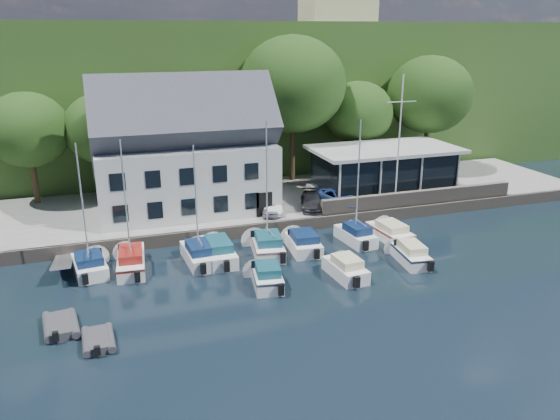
{
  "coord_description": "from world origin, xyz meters",
  "views": [
    {
      "loc": [
        -13.37,
        -27.09,
        15.2
      ],
      "look_at": [
        -1.35,
        9.0,
        2.61
      ],
      "focal_mm": 35.0,
      "sensor_mm": 36.0,
      "label": 1
    }
  ],
  "objects_px": {
    "boat_r1_3": "(218,248)",
    "car_white": "(272,205)",
    "harbor_building": "(185,157)",
    "boat_r1_6": "(358,184)",
    "car_dgrey": "(312,201)",
    "flagpole": "(399,142)",
    "boat_r2_4": "(410,252)",
    "boat_r1_2": "(196,198)",
    "car_silver": "(269,208)",
    "boat_r1_5": "(303,241)",
    "boat_r1_1": "(126,203)",
    "dinghy_0": "(61,324)",
    "boat_r1_4": "(267,190)",
    "boat_r1_7": "(390,230)",
    "club_pavilion": "(384,169)",
    "dinghy_1": "(98,339)",
    "boat_r2_2": "(267,274)",
    "car_blue": "(338,197)",
    "boat_r2_3": "(345,266)",
    "boat_r1_0": "(83,211)"
  },
  "relations": [
    {
      "from": "boat_r1_3",
      "to": "car_white",
      "type": "bearing_deg",
      "value": 44.65
    },
    {
      "from": "harbor_building",
      "to": "boat_r1_6",
      "type": "height_order",
      "value": "harbor_building"
    },
    {
      "from": "harbor_building",
      "to": "car_dgrey",
      "type": "bearing_deg",
      "value": -18.05
    },
    {
      "from": "flagpole",
      "to": "boat_r2_4",
      "type": "xyz_separation_m",
      "value": [
        -3.95,
        -9.0,
        -5.72
      ]
    },
    {
      "from": "boat_r1_2",
      "to": "boat_r1_6",
      "type": "bearing_deg",
      "value": -3.38
    },
    {
      "from": "car_dgrey",
      "to": "boat_r1_2",
      "type": "distance_m",
      "value": 12.53
    },
    {
      "from": "car_silver",
      "to": "boat_r1_5",
      "type": "height_order",
      "value": "car_silver"
    },
    {
      "from": "car_white",
      "to": "boat_r1_1",
      "type": "bearing_deg",
      "value": -146.42
    },
    {
      "from": "car_silver",
      "to": "boat_r1_2",
      "type": "relative_size",
      "value": 0.35
    },
    {
      "from": "boat_r1_6",
      "to": "dinghy_0",
      "type": "bearing_deg",
      "value": -168.13
    },
    {
      "from": "boat_r2_4",
      "to": "boat_r1_3",
      "type": "bearing_deg",
      "value": 166.25
    },
    {
      "from": "car_white",
      "to": "boat_r1_4",
      "type": "xyz_separation_m",
      "value": [
        -2.21,
        -5.93,
        3.18
      ]
    },
    {
      "from": "harbor_building",
      "to": "car_white",
      "type": "bearing_deg",
      "value": -26.71
    },
    {
      "from": "boat_r1_2",
      "to": "boat_r1_4",
      "type": "xyz_separation_m",
      "value": [
        4.91,
        0.01,
        0.15
      ]
    },
    {
      "from": "car_silver",
      "to": "boat_r1_3",
      "type": "relative_size",
      "value": 0.46
    },
    {
      "from": "boat_r1_7",
      "to": "dinghy_0",
      "type": "xyz_separation_m",
      "value": [
        -23.24,
        -6.36,
        -0.33
      ]
    },
    {
      "from": "boat_r1_3",
      "to": "boat_r1_4",
      "type": "xyz_separation_m",
      "value": [
        3.51,
        -0.2,
        3.99
      ]
    },
    {
      "from": "club_pavilion",
      "to": "boat_r1_4",
      "type": "height_order",
      "value": "boat_r1_4"
    },
    {
      "from": "boat_r1_3",
      "to": "dinghy_1",
      "type": "height_order",
      "value": "boat_r1_3"
    },
    {
      "from": "flagpole",
      "to": "boat_r1_1",
      "type": "xyz_separation_m",
      "value": [
        -22.23,
        -4.22,
        -1.84
      ]
    },
    {
      "from": "boat_r1_1",
      "to": "dinghy_0",
      "type": "relative_size",
      "value": 3.02
    },
    {
      "from": "flagpole",
      "to": "dinghy_1",
      "type": "bearing_deg",
      "value": -151.67
    },
    {
      "from": "club_pavilion",
      "to": "car_silver",
      "type": "height_order",
      "value": "club_pavilion"
    },
    {
      "from": "boat_r2_2",
      "to": "boat_r1_1",
      "type": "bearing_deg",
      "value": 155.39
    },
    {
      "from": "car_blue",
      "to": "flagpole",
      "type": "bearing_deg",
      "value": -34.87
    },
    {
      "from": "boat_r1_2",
      "to": "boat_r1_4",
      "type": "height_order",
      "value": "boat_r1_4"
    },
    {
      "from": "car_blue",
      "to": "boat_r1_2",
      "type": "relative_size",
      "value": 0.45
    },
    {
      "from": "boat_r2_4",
      "to": "dinghy_0",
      "type": "height_order",
      "value": "boat_r2_4"
    },
    {
      "from": "boat_r1_4",
      "to": "boat_r1_2",
      "type": "bearing_deg",
      "value": -170.88
    },
    {
      "from": "car_white",
      "to": "boat_r1_7",
      "type": "bearing_deg",
      "value": -30.94
    },
    {
      "from": "car_white",
      "to": "boat_r1_7",
      "type": "distance_m",
      "value": 9.72
    },
    {
      "from": "dinghy_1",
      "to": "boat_r2_3",
      "type": "bearing_deg",
      "value": 9.76
    },
    {
      "from": "club_pavilion",
      "to": "dinghy_0",
      "type": "height_order",
      "value": "club_pavilion"
    },
    {
      "from": "boat_r1_1",
      "to": "boat_r1_7",
      "type": "height_order",
      "value": "boat_r1_1"
    },
    {
      "from": "dinghy_0",
      "to": "boat_r1_6",
      "type": "bearing_deg",
      "value": 10.98
    },
    {
      "from": "harbor_building",
      "to": "boat_r2_2",
      "type": "height_order",
      "value": "harbor_building"
    },
    {
      "from": "boat_r1_0",
      "to": "boat_r1_5",
      "type": "bearing_deg",
      "value": -10.24
    },
    {
      "from": "boat_r1_0",
      "to": "boat_r1_1",
      "type": "distance_m",
      "value": 2.64
    },
    {
      "from": "boat_r1_5",
      "to": "dinghy_0",
      "type": "relative_size",
      "value": 1.91
    },
    {
      "from": "car_dgrey",
      "to": "boat_r2_3",
      "type": "bearing_deg",
      "value": -82.74
    },
    {
      "from": "car_dgrey",
      "to": "boat_r1_2",
      "type": "relative_size",
      "value": 0.46
    },
    {
      "from": "flagpole",
      "to": "boat_r1_4",
      "type": "distance_m",
      "value": 13.75
    },
    {
      "from": "boat_r1_1",
      "to": "boat_r2_2",
      "type": "relative_size",
      "value": 1.84
    },
    {
      "from": "car_blue",
      "to": "boat_r1_7",
      "type": "height_order",
      "value": "car_blue"
    },
    {
      "from": "club_pavilion",
      "to": "boat_r2_2",
      "type": "height_order",
      "value": "club_pavilion"
    },
    {
      "from": "car_silver",
      "to": "boat_r1_2",
      "type": "height_order",
      "value": "boat_r1_2"
    },
    {
      "from": "car_silver",
      "to": "boat_r1_4",
      "type": "distance_m",
      "value": 6.68
    },
    {
      "from": "boat_r1_1",
      "to": "dinghy_1",
      "type": "xyz_separation_m",
      "value": [
        -2.25,
        -8.98,
        -4.28
      ]
    },
    {
      "from": "dinghy_0",
      "to": "boat_r1_2",
      "type": "bearing_deg",
      "value": 30.48
    },
    {
      "from": "boat_r1_5",
      "to": "boat_r2_2",
      "type": "relative_size",
      "value": 1.17
    }
  ]
}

